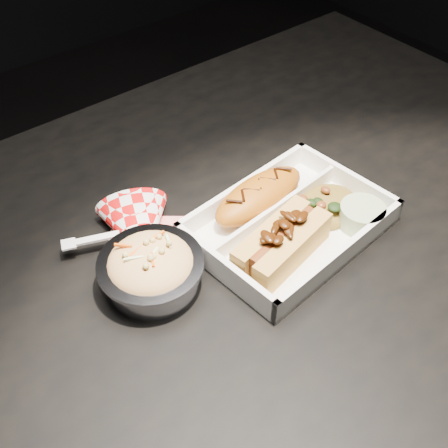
{
  "coord_description": "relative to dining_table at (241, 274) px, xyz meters",
  "views": [
    {
      "loc": [
        -0.35,
        -0.4,
        1.29
      ],
      "look_at": [
        -0.05,
        -0.02,
        0.81
      ],
      "focal_mm": 45.0,
      "sensor_mm": 36.0,
      "label": 1
    }
  ],
  "objects": [
    {
      "name": "napkin_fork",
      "position": [
        -0.12,
        0.07,
        0.11
      ],
      "size": [
        0.18,
        0.15,
        0.1
      ],
      "rotation": [
        0.0,
        0.0,
        -0.38
      ],
      "color": "red",
      "rests_on": "dining_table"
    },
    {
      "name": "fried_rice_mound",
      "position": [
        0.11,
        -0.04,
        0.11
      ],
      "size": [
        0.11,
        0.09,
        0.03
      ],
      "primitive_type": "ellipsoid",
      "rotation": [
        0.0,
        0.0,
        0.09
      ],
      "color": "olive",
      "rests_on": "food_tray"
    },
    {
      "name": "cupcake_liner",
      "position": [
        0.13,
        -0.09,
        0.11
      ],
      "size": [
        0.06,
        0.06,
        0.03
      ],
      "primitive_type": "cylinder",
      "color": "#A4B88B",
      "rests_on": "food_tray"
    },
    {
      "name": "hotdog",
      "position": [
        0.0,
        -0.07,
        0.12
      ],
      "size": [
        0.14,
        0.08,
        0.06
      ],
      "rotation": [
        0.0,
        0.0,
        0.19
      ],
      "color": "gold",
      "rests_on": "food_tray"
    },
    {
      "name": "fried_pastry",
      "position": [
        0.04,
        0.02,
        0.12
      ],
      "size": [
        0.16,
        0.08,
        0.04
      ],
      "primitive_type": "ellipsoid",
      "rotation": [
        0.0,
        0.0,
        0.09
      ],
      "color": "#B35F11",
      "rests_on": "food_tray"
    },
    {
      "name": "food_tray",
      "position": [
        0.05,
        -0.04,
        0.1
      ],
      "size": [
        0.27,
        0.2,
        0.04
      ],
      "rotation": [
        0.0,
        0.0,
        0.09
      ],
      "color": "white",
      "rests_on": "dining_table"
    },
    {
      "name": "foil_coleslaw_cup",
      "position": [
        -0.15,
        -0.0,
        0.12
      ],
      "size": [
        0.13,
        0.13,
        0.07
      ],
      "color": "silver",
      "rests_on": "dining_table"
    },
    {
      "name": "dining_table",
      "position": [
        0.0,
        0.0,
        0.0
      ],
      "size": [
        1.2,
        0.8,
        0.75
      ],
      "color": "black",
      "rests_on": "ground"
    }
  ]
}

